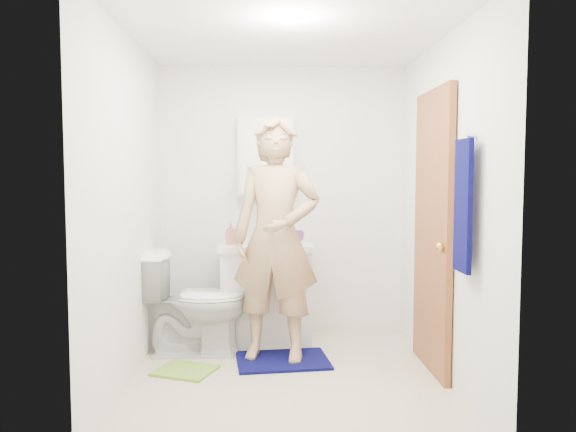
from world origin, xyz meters
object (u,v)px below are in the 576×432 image
(vanity_cabinet, at_px, (266,295))
(towel, at_px, (463,206))
(medicine_cabinet, at_px, (266,156))
(man, at_px, (276,239))
(toothbrush_cup, at_px, (297,236))
(soap_dispenser, at_px, (231,233))
(toilet, at_px, (195,302))

(vanity_cabinet, bearing_deg, towel, -51.53)
(vanity_cabinet, xyz_separation_m, medicine_cabinet, (0.00, 0.22, 1.20))
(man, bearing_deg, towel, -28.22)
(medicine_cabinet, height_order, man, medicine_cabinet)
(vanity_cabinet, height_order, toothbrush_cup, toothbrush_cup)
(toothbrush_cup, bearing_deg, medicine_cabinet, 150.24)
(soap_dispenser, distance_m, man, 0.61)
(toothbrush_cup, distance_m, man, 0.64)
(vanity_cabinet, height_order, soap_dispenser, soap_dispenser)
(towel, relative_size, toilet, 0.96)
(soap_dispenser, height_order, toothbrush_cup, soap_dispenser)
(towel, height_order, soap_dispenser, towel)
(toothbrush_cup, relative_size, man, 0.07)
(medicine_cabinet, xyz_separation_m, man, (0.07, -0.76, -0.65))
(man, bearing_deg, toothbrush_cup, 84.69)
(medicine_cabinet, distance_m, toothbrush_cup, 0.77)
(medicine_cabinet, relative_size, towel, 0.87)
(vanity_cabinet, xyz_separation_m, toothbrush_cup, (0.27, 0.07, 0.50))
(medicine_cabinet, bearing_deg, toothbrush_cup, -29.76)
(toilet, distance_m, man, 0.86)
(man, bearing_deg, soap_dispenser, 140.45)
(vanity_cabinet, height_order, towel, towel)
(toilet, bearing_deg, vanity_cabinet, -58.66)
(vanity_cabinet, distance_m, medicine_cabinet, 1.22)
(medicine_cabinet, bearing_deg, vanity_cabinet, -90.00)
(vanity_cabinet, distance_m, toothbrush_cup, 0.57)
(medicine_cabinet, bearing_deg, toilet, -135.59)
(medicine_cabinet, height_order, toothbrush_cup, medicine_cabinet)
(towel, distance_m, toilet, 2.26)
(medicine_cabinet, bearing_deg, man, -84.37)
(vanity_cabinet, distance_m, towel, 2.08)
(vanity_cabinet, bearing_deg, toothbrush_cup, 14.79)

